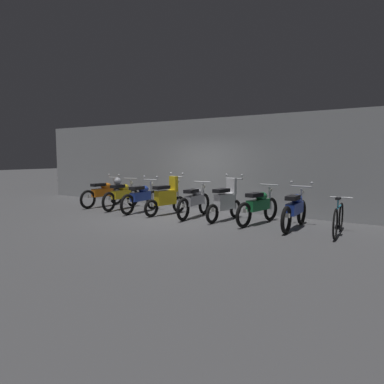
{
  "coord_description": "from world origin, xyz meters",
  "views": [
    {
      "loc": [
        5.76,
        -7.81,
        1.78
      ],
      "look_at": [
        0.43,
        0.52,
        0.75
      ],
      "focal_mm": 31.78,
      "sensor_mm": 36.0,
      "label": 1
    }
  ],
  "objects": [
    {
      "name": "motorbike_slot_7",
      "position": [
        3.43,
        0.56,
        0.49
      ],
      "size": [
        0.59,
        1.95,
        1.15
      ],
      "color": "black",
      "rests_on": "ground"
    },
    {
      "name": "motorbike_slot_5",
      "position": [
        1.47,
        0.62,
        0.53
      ],
      "size": [
        0.59,
        1.68,
        1.29
      ],
      "color": "black",
      "rests_on": "ground"
    },
    {
      "name": "motorbike_slot_0",
      "position": [
        -3.43,
        0.66,
        0.49
      ],
      "size": [
        0.59,
        1.95,
        1.15
      ],
      "color": "black",
      "rests_on": "ground"
    },
    {
      "name": "motorbike_slot_6",
      "position": [
        2.45,
        0.63,
        0.49
      ],
      "size": [
        0.6,
        1.93,
        1.03
      ],
      "color": "black",
      "rests_on": "ground"
    },
    {
      "name": "bicycle",
      "position": [
        4.46,
        0.42,
        0.36
      ],
      "size": [
        0.5,
        1.73,
        0.89
      ],
      "color": "black",
      "rests_on": "ground"
    },
    {
      "name": "motorbike_slot_1",
      "position": [
        -2.45,
        0.57,
        0.53
      ],
      "size": [
        0.56,
        1.95,
        1.08
      ],
      "color": "black",
      "rests_on": "ground"
    },
    {
      "name": "motorbike_slot_2",
      "position": [
        -1.47,
        0.45,
        0.49
      ],
      "size": [
        0.59,
        1.95,
        1.15
      ],
      "color": "black",
      "rests_on": "ground"
    },
    {
      "name": "ground_plane",
      "position": [
        0.0,
        0.0,
        0.0
      ],
      "size": [
        80.0,
        80.0,
        0.0
      ],
      "primitive_type": "plane",
      "color": "#4C4C4F"
    },
    {
      "name": "back_wall",
      "position": [
        0.0,
        2.25,
        1.52
      ],
      "size": [
        16.0,
        0.3,
        3.05
      ],
      "primitive_type": "cube",
      "color": "#9EA0A3",
      "rests_on": "ground"
    },
    {
      "name": "motorbike_slot_4",
      "position": [
        0.49,
        0.58,
        0.49
      ],
      "size": [
        0.56,
        1.95,
        1.03
      ],
      "color": "black",
      "rests_on": "ground"
    },
    {
      "name": "motorbike_slot_3",
      "position": [
        -0.48,
        0.5,
        0.53
      ],
      "size": [
        0.58,
        1.67,
        1.29
      ],
      "color": "black",
      "rests_on": "ground"
    }
  ]
}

